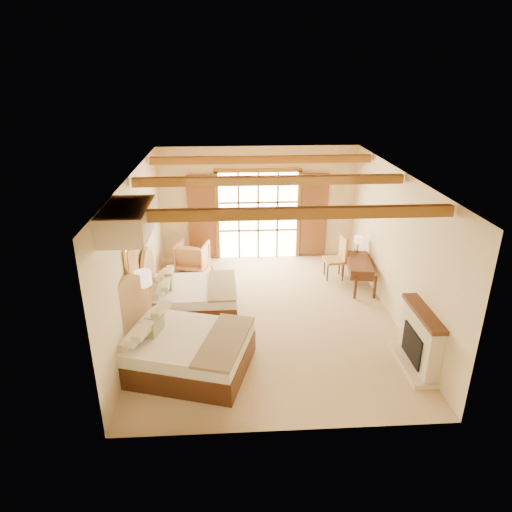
{
  "coord_description": "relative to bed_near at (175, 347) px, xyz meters",
  "views": [
    {
      "loc": [
        -0.81,
        -8.9,
        5.17
      ],
      "look_at": [
        -0.26,
        0.2,
        1.38
      ],
      "focal_mm": 32.0,
      "sensor_mm": 36.0,
      "label": 1
    }
  ],
  "objects": [
    {
      "name": "floor",
      "position": [
        1.85,
        1.81,
        -0.45
      ],
      "size": [
        7.0,
        7.0,
        0.0
      ],
      "primitive_type": "plane",
      "color": "tan",
      "rests_on": "ground"
    },
    {
      "name": "desk_lamp",
      "position": [
        4.34,
        3.71,
        0.59
      ],
      "size": [
        0.21,
        0.21,
        0.42
      ],
      "color": "#3B2C1D",
      "rests_on": "desk"
    },
    {
      "name": "floor_lamp",
      "position": [
        -0.65,
        0.97,
        0.86
      ],
      "size": [
        0.33,
        0.33,
        1.54
      ],
      "color": "#3B2C1D",
      "rests_on": "floor"
    },
    {
      "name": "desk",
      "position": [
        4.25,
        3.13,
        -0.07
      ],
      "size": [
        0.78,
        1.41,
        0.72
      ],
      "rotation": [
        0.0,
        0.0,
        -0.16
      ],
      "color": "#4B2812",
      "rests_on": "floor"
    },
    {
      "name": "ceiling_beams",
      "position": [
        1.85,
        1.81,
        2.63
      ],
      "size": [
        5.39,
        4.6,
        0.18
      ],
      "primitive_type": null,
      "color": "brown",
      "rests_on": "ceiling"
    },
    {
      "name": "ceiling",
      "position": [
        1.85,
        1.81,
        2.75
      ],
      "size": [
        7.0,
        7.0,
        0.0
      ],
      "primitive_type": "plane",
      "rotation": [
        3.14,
        0.0,
        0.0
      ],
      "color": "#B6703A",
      "rests_on": "ground"
    },
    {
      "name": "armchair",
      "position": [
        -0.0,
        4.54,
        -0.08
      ],
      "size": [
        0.98,
        1.0,
        0.75
      ],
      "primitive_type": "imported",
      "rotation": [
        0.0,
        0.0,
        -3.39
      ],
      "color": "tan",
      "rests_on": "floor"
    },
    {
      "name": "bed_near",
      "position": [
        0.0,
        0.0,
        0.0
      ],
      "size": [
        2.73,
        2.29,
        1.5
      ],
      "rotation": [
        0.0,
        0.0,
        -0.29
      ],
      "color": "#4B2812",
      "rests_on": "floor"
    },
    {
      "name": "nightstand",
      "position": [
        -0.58,
        1.14,
        -0.15
      ],
      "size": [
        0.65,
        0.65,
        0.61
      ],
      "primitive_type": "cube",
      "rotation": [
        0.0,
        0.0,
        -0.35
      ],
      "color": "#4B2812",
      "rests_on": "floor"
    },
    {
      "name": "canopy_valance",
      "position": [
        -0.55,
        -0.19,
        2.5
      ],
      "size": [
        0.7,
        1.4,
        0.45
      ],
      "primitive_type": "cube",
      "color": "beige",
      "rests_on": "ceiling"
    },
    {
      "name": "wall_left",
      "position": [
        -0.9,
        1.81,
        1.15
      ],
      "size": [
        0.0,
        7.0,
        7.0
      ],
      "primitive_type": "plane",
      "rotation": [
        1.57,
        0.0,
        1.57
      ],
      "color": "beige",
      "rests_on": "ground"
    },
    {
      "name": "ottoman",
      "position": [
        0.82,
        3.76,
        -0.27
      ],
      "size": [
        0.6,
        0.6,
        0.37
      ],
      "primitive_type": "cube",
      "rotation": [
        0.0,
        0.0,
        0.21
      ],
      "color": "#9D794F",
      "rests_on": "floor"
    },
    {
      "name": "wall_back",
      "position": [
        1.85,
        5.31,
        1.15
      ],
      "size": [
        5.5,
        0.0,
        5.5
      ],
      "primitive_type": "plane",
      "rotation": [
        1.57,
        0.0,
        0.0
      ],
      "color": "beige",
      "rests_on": "ground"
    },
    {
      "name": "fireplace",
      "position": [
        4.45,
        -0.19,
        0.06
      ],
      "size": [
        0.46,
        1.4,
        1.16
      ],
      "color": "beige",
      "rests_on": "ground"
    },
    {
      "name": "painting",
      "position": [
        -0.85,
        1.06,
        1.3
      ],
      "size": [
        0.06,
        0.95,
        0.75
      ],
      "color": "#ECC050",
      "rests_on": "wall_left"
    },
    {
      "name": "bed_far",
      "position": [
        0.0,
        2.16,
        -0.05
      ],
      "size": [
        2.02,
        1.58,
        1.33
      ],
      "rotation": [
        0.0,
        0.0,
        0.0
      ],
      "color": "#4B2812",
      "rests_on": "floor"
    },
    {
      "name": "french_doors",
      "position": [
        1.85,
        5.25,
        0.8
      ],
      "size": [
        3.95,
        0.08,
        2.6
      ],
      "color": "white",
      "rests_on": "ground"
    },
    {
      "name": "desk_chair",
      "position": [
        3.77,
        3.69,
        -0.1
      ],
      "size": [
        0.55,
        0.55,
        1.14
      ],
      "rotation": [
        0.0,
        0.0,
        0.11
      ],
      "color": "#A07446",
      "rests_on": "floor"
    },
    {
      "name": "wall_right",
      "position": [
        4.6,
        1.81,
        1.15
      ],
      "size": [
        0.0,
        7.0,
        7.0
      ],
      "primitive_type": "plane",
      "rotation": [
        1.57,
        0.0,
        -1.57
      ],
      "color": "beige",
      "rests_on": "ground"
    }
  ]
}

